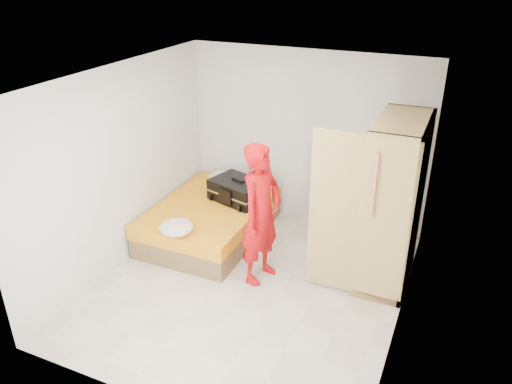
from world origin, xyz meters
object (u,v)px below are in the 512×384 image
at_px(person, 261,214).
at_px(round_cushion, 176,227).
at_px(wardrobe, 388,208).
at_px(suitcase, 238,190).
at_px(bed, 210,220).

bearing_deg(person, round_cushion, 111.61).
distance_m(wardrobe, suitcase, 2.25).
xyz_separation_m(bed, wardrobe, (2.50, -0.04, 0.75)).
distance_m(person, round_cushion, 1.16).
relative_size(wardrobe, person, 1.15).
bearing_deg(person, suitcase, 49.29).
xyz_separation_m(bed, round_cushion, (0.00, -0.87, 0.33)).
bearing_deg(bed, suitcase, 47.00).
bearing_deg(suitcase, bed, -117.13).
relative_size(person, suitcase, 2.01).
xyz_separation_m(wardrobe, person, (-1.41, -0.62, -0.09)).
relative_size(wardrobe, suitcase, 2.33).
height_order(bed, round_cushion, round_cushion).
distance_m(wardrobe, round_cushion, 2.67).
bearing_deg(suitcase, round_cushion, -88.36).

